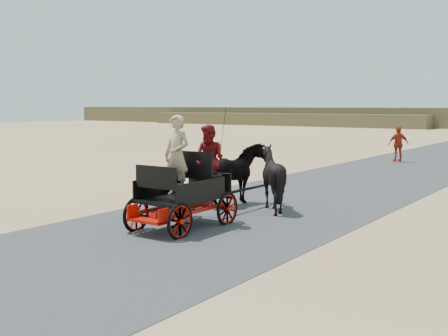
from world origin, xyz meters
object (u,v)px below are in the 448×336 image
Objects in this scene: pedestrian at (398,144)px; carriage at (183,212)px; horse_right at (272,178)px; horse_left at (237,175)px.

carriage is at bearing 50.79° from pedestrian.
horse_left is at bearing 0.00° from horse_right.
horse_right is 0.98× the size of pedestrian.
horse_right is at bearing 53.52° from pedestrian.
horse_left is 1.16× the size of pedestrian.
horse_right reaches higher than horse_left.
horse_right is 14.41m from pedestrian.
carriage is 1.41× the size of horse_right.
horse_left is 1.18× the size of horse_right.
carriage is 3.09m from horse_right.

